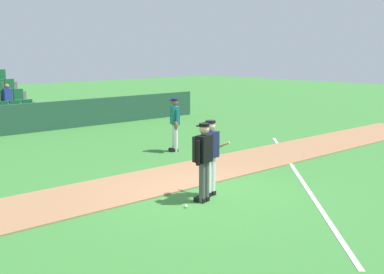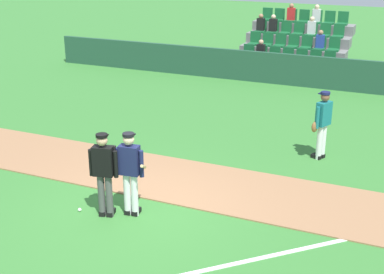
{
  "view_description": "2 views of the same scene",
  "coord_description": "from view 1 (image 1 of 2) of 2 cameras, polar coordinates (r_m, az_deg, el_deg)",
  "views": [
    {
      "loc": [
        -8.24,
        -8.3,
        3.33
      ],
      "look_at": [
        0.84,
        1.37,
        1.09
      ],
      "focal_mm": 48.35,
      "sensor_mm": 36.0,
      "label": 1
    },
    {
      "loc": [
        4.95,
        -8.47,
        5.22
      ],
      "look_at": [
        0.39,
        1.94,
        1.03
      ],
      "focal_mm": 49.79,
      "sensor_mm": 36.0,
      "label": 2
    }
  ],
  "objects": [
    {
      "name": "dugout_fence",
      "position": [
        21.47,
        -20.28,
        1.69
      ],
      "size": [
        20.0,
        0.16,
        1.2
      ],
      "primitive_type": "cube",
      "color": "#234C38",
      "rests_on": "ground"
    },
    {
      "name": "batter_navy_jersey",
      "position": [
        11.81,
        2.03,
        -1.95
      ],
      "size": [
        0.72,
        0.75,
        1.76
      ],
      "color": "white",
      "rests_on": "ground"
    },
    {
      "name": "infield_dirt_path",
      "position": [
        13.38,
        -3.64,
        -4.77
      ],
      "size": [
        28.0,
        2.31,
        0.03
      ],
      "primitive_type": "cube",
      "color": "#9E704C",
      "rests_on": "ground"
    },
    {
      "name": "ground_plane",
      "position": [
        12.16,
        1.53,
        -6.31
      ],
      "size": [
        80.0,
        80.0,
        0.0
      ],
      "primitive_type": "plane",
      "color": "#387A33"
    },
    {
      "name": "baseball",
      "position": [
        11.11,
        -0.68,
        -7.65
      ],
      "size": [
        0.07,
        0.07,
        0.07
      ],
      "primitive_type": "sphere",
      "color": "white",
      "rests_on": "ground"
    },
    {
      "name": "runner_teal_jersey",
      "position": [
        17.03,
        -1.9,
        1.59
      ],
      "size": [
        0.43,
        0.61,
        1.76
      ],
      "color": "white",
      "rests_on": "ground"
    },
    {
      "name": "umpire_home_plate",
      "position": [
        11.33,
        1.25,
        -2.28
      ],
      "size": [
        0.58,
        0.37,
        1.76
      ],
      "color": "#4C4C4C",
      "rests_on": "ground"
    },
    {
      "name": "foul_line_chalk",
      "position": [
        14.08,
        11.72,
        -4.27
      ],
      "size": [
        8.67,
        8.44,
        0.01
      ],
      "primitive_type": "cube",
      "rotation": [
        0.0,
        0.0,
        0.77
      ],
      "color": "white",
      "rests_on": "ground"
    }
  ]
}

